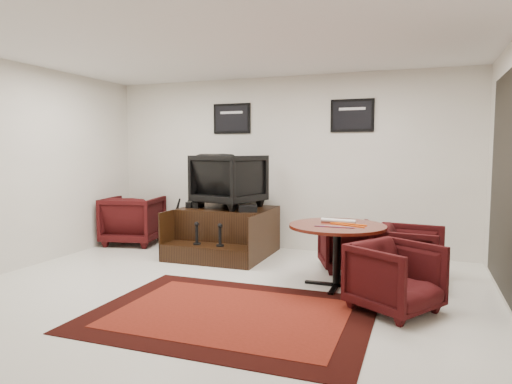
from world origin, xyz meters
TOP-DOWN VIEW (x-y plane):
  - ground at (0.00, 0.00)m, footprint 6.00×6.00m
  - room_shell at (0.41, 0.12)m, footprint 6.02×5.02m
  - area_rug at (0.40, -0.62)m, footprint 2.72×2.04m
  - shine_podium at (-0.72, 1.81)m, footprint 1.40×1.44m
  - shine_chair at (-0.72, 1.95)m, footprint 1.11×1.07m
  - shoes_pair at (-1.22, 1.73)m, footprint 0.23×0.26m
  - polish_kit at (-0.25, 1.55)m, footprint 0.31×0.25m
  - umbrella_black at (-1.55, 1.60)m, footprint 0.34×0.13m
  - umbrella_hooked at (-1.52, 1.86)m, footprint 0.33×0.12m
  - armchair_side at (-2.55, 1.97)m, footprint 1.03×0.99m
  - meeting_table at (1.21, 0.68)m, footprint 1.14×1.14m
  - table_chair_back at (1.21, 1.51)m, footprint 0.90×0.88m
  - table_chair_window at (2.01, 1.06)m, footprint 0.80×0.84m
  - table_chair_corner at (1.91, 0.03)m, footprint 0.99×1.01m
  - paper_roll at (1.20, 0.82)m, footprint 0.42×0.08m
  - table_clutter at (1.30, 0.66)m, footprint 0.57×0.33m

SIDE VIEW (x-z plane):
  - ground at x=0.00m, z-range 0.00..0.00m
  - area_rug at x=0.40m, z-range 0.00..0.01m
  - shine_podium at x=-0.72m, z-range -0.03..0.69m
  - table_chair_back at x=1.21m, z-range 0.00..0.73m
  - table_chair_corner at x=1.91m, z-range 0.00..0.77m
  - table_chair_window at x=2.01m, z-range 0.00..0.78m
  - umbrella_hooked at x=-1.52m, z-range 0.00..0.89m
  - umbrella_black at x=-1.55m, z-range 0.00..0.90m
  - armchair_side at x=-2.55m, z-range 0.00..0.91m
  - meeting_table at x=1.21m, z-range 0.28..1.03m
  - table_clutter at x=1.30m, z-range 0.74..0.76m
  - polish_kit at x=-0.25m, z-range 0.72..0.81m
  - shoes_pair at x=-1.22m, z-range 0.72..0.81m
  - paper_roll at x=1.20m, z-range 0.74..0.79m
  - shine_chair at x=-0.72m, z-range 0.72..1.66m
  - room_shell at x=0.41m, z-range 0.38..3.19m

